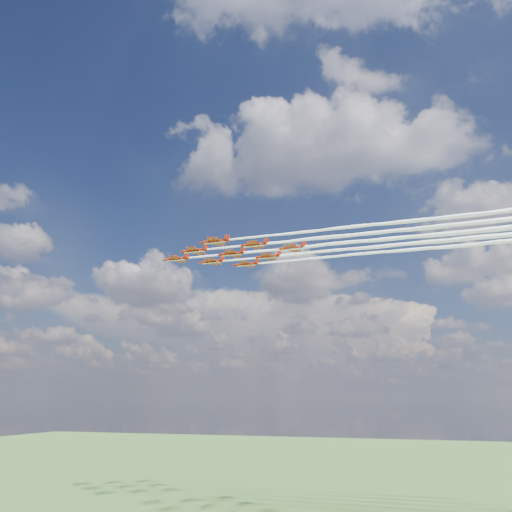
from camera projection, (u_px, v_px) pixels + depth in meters
The scene contains 8 objects.
jet_lead at pixel (376, 240), 144.42m from camera, with size 135.61×8.37×2.44m.
jet_row2_port at pixel (411, 229), 135.18m from camera, with size 135.61×8.37×2.44m.
jet_row2_starb at pixel (413, 244), 147.67m from camera, with size 135.61×8.37×2.44m.
jet_row3_port at pixel (451, 217), 125.93m from camera, with size 135.61×8.37×2.44m.
jet_row3_centre at pixel (449, 233), 138.42m from camera, with size 135.61×8.37×2.44m.
jet_row3_starb at pixel (447, 247), 150.92m from camera, with size 135.61×8.37×2.44m.
jet_row4_port at pixel (490, 221), 129.18m from camera, with size 135.61×8.37×2.44m.
jet_row4_starb at pixel (485, 237), 141.67m from camera, with size 135.61×8.37×2.44m.
Camera 1 is at (53.74, -147.50, 32.31)m, focal length 35.00 mm.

